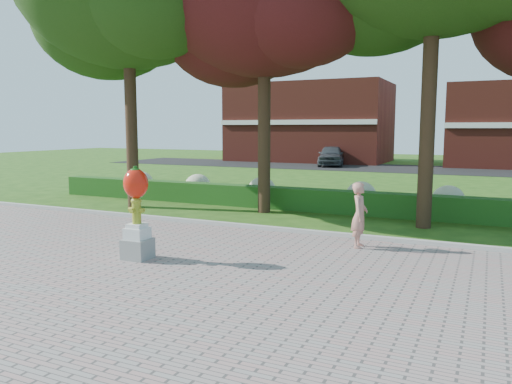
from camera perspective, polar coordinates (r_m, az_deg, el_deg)
ground at (r=11.69m, az=-2.26°, el=-7.44°), size 100.00×100.00×0.00m
walkway at (r=8.50m, az=-15.12°, el=-13.27°), size 40.00×14.00×0.04m
curb at (r=14.33m, az=3.29°, el=-4.38°), size 40.00×0.18×0.15m
lawn_hedge at (r=17.99m, az=8.06°, el=-1.00°), size 24.00×0.70×0.80m
hydrangea_row at (r=18.77m, az=10.63°, el=-0.25°), size 20.10×1.10×0.99m
street at (r=38.50m, az=17.33°, el=2.53°), size 50.00×8.00×0.02m
building_left at (r=46.59m, az=6.17°, el=7.88°), size 14.00×8.00×7.00m
tree_mid_left at (r=18.22m, az=0.77°, el=21.02°), size 8.25×7.04×10.69m
hydrant_sculpture at (r=11.47m, az=-13.50°, el=-2.03°), size 0.61×0.60×2.10m
woman at (r=12.55m, az=11.75°, el=-2.59°), size 0.44×0.62×1.62m
parked_car at (r=40.32m, az=8.58°, el=4.16°), size 3.01×5.12×1.64m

